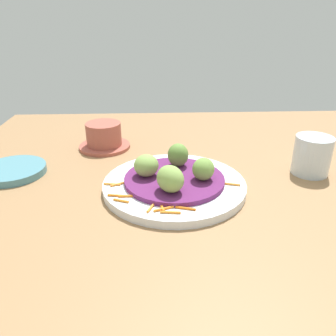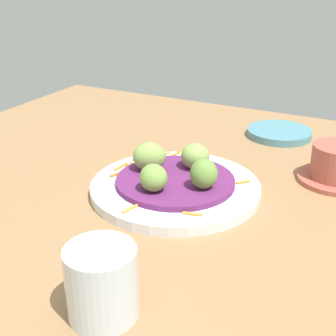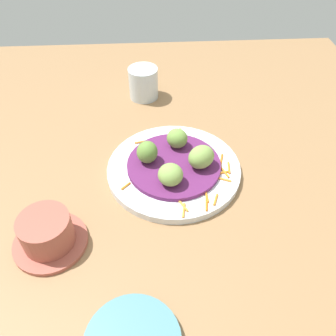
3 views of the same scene
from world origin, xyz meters
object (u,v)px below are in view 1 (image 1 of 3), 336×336
(main_plate, at_px, (174,185))
(terracotta_bowl, at_px, (104,137))
(guac_scoop_right, at_px, (146,165))
(side_plate_small, at_px, (13,171))
(guac_scoop_center, at_px, (178,155))
(guac_scoop_left, at_px, (203,169))
(water_glass, at_px, (312,155))
(guac_scoop_back, at_px, (170,179))

(main_plate, bearing_deg, terracotta_bowl, -54.13)
(guac_scoop_right, xyz_separation_m, side_plate_small, (0.28, -0.07, -0.04))
(guac_scoop_center, distance_m, guac_scoop_right, 0.08)
(guac_scoop_left, height_order, terracotta_bowl, guac_scoop_left)
(guac_scoop_right, bearing_deg, guac_scoop_left, 168.79)
(water_glass, bearing_deg, guac_scoop_center, 1.01)
(guac_scoop_left, xyz_separation_m, guac_scoop_right, (0.10, -0.02, -0.00))
(main_plate, distance_m, guac_scoop_center, 0.07)
(guac_scoop_left, xyz_separation_m, guac_scoop_back, (0.06, 0.04, 0.00))
(guac_scoop_right, bearing_deg, terracotta_bowl, -63.01)
(main_plate, distance_m, guac_scoop_left, 0.07)
(guac_scoop_left, relative_size, terracotta_bowl, 0.35)
(side_plate_small, bearing_deg, guac_scoop_center, 175.40)
(terracotta_bowl, bearing_deg, guac_scoop_right, 116.99)
(guac_scoop_center, xyz_separation_m, guac_scoop_back, (0.02, 0.10, 0.00))
(main_plate, xyz_separation_m, guac_scoop_center, (-0.01, -0.05, 0.04))
(side_plate_small, relative_size, water_glass, 1.68)
(guac_scoop_center, bearing_deg, side_plate_small, -4.60)
(main_plate, height_order, guac_scoop_center, guac_scoop_center)
(main_plate, xyz_separation_m, terracotta_bowl, (0.16, -0.22, 0.02))
(terracotta_bowl, bearing_deg, side_plate_small, 39.22)
(terracotta_bowl, bearing_deg, guac_scoop_left, 132.54)
(main_plate, bearing_deg, side_plate_small, -13.56)
(guac_scoop_back, distance_m, side_plate_small, 0.35)
(guac_scoop_right, bearing_deg, guac_scoop_center, -146.21)
(guac_scoop_right, xyz_separation_m, terracotta_bowl, (0.11, -0.21, -0.02))
(main_plate, bearing_deg, guac_scoop_back, 78.79)
(guac_scoop_center, bearing_deg, guac_scoop_back, 78.79)
(guac_scoop_back, relative_size, side_plate_small, 0.40)
(side_plate_small, bearing_deg, water_glass, 177.90)
(main_plate, bearing_deg, guac_scoop_left, 168.79)
(guac_scoop_back, xyz_separation_m, side_plate_small, (0.32, -0.13, -0.04))
(guac_scoop_center, relative_size, water_glass, 0.59)
(guac_scoop_left, bearing_deg, side_plate_small, -13.24)
(main_plate, bearing_deg, water_glass, -168.70)
(guac_scoop_back, height_order, terracotta_bowl, guac_scoop_back)
(terracotta_bowl, relative_size, water_glass, 1.57)
(side_plate_small, bearing_deg, guac_scoop_left, 166.76)
(main_plate, bearing_deg, guac_scoop_right, -11.21)
(terracotta_bowl, distance_m, water_glass, 0.47)
(water_glass, bearing_deg, terracotta_bowl, -20.10)
(guac_scoop_right, relative_size, guac_scoop_back, 0.88)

